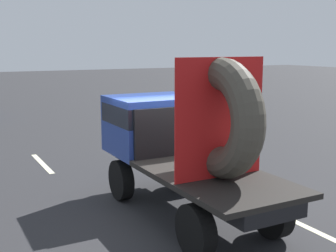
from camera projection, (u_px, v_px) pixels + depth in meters
ground_plane at (175, 208)px, 9.85m from camera, size 120.00×120.00×0.00m
flatbed_truck at (178, 136)px, 9.51m from camera, size 2.02×5.23×3.38m
lane_dash_left_far at (42, 163)px, 13.61m from camera, size 0.16×2.55×0.01m
lane_dash_right_near at (316, 231)px, 8.58m from camera, size 0.16×2.59×0.01m
lane_dash_right_far at (142, 149)px, 15.58m from camera, size 0.16×2.59×0.01m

